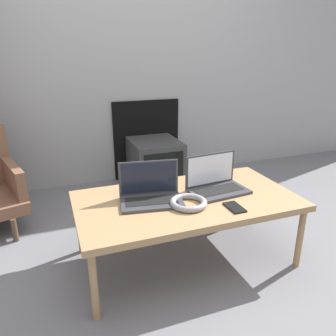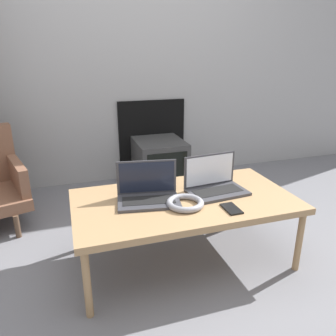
{
  "view_description": "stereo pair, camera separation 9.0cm",
  "coord_description": "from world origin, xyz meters",
  "views": [
    {
      "loc": [
        -0.68,
        -1.27,
        1.17
      ],
      "look_at": [
        0.0,
        0.55,
        0.47
      ],
      "focal_mm": 35.0,
      "sensor_mm": 36.0,
      "label": 1
    },
    {
      "loc": [
        -0.59,
        -1.3,
        1.17
      ],
      "look_at": [
        0.0,
        0.55,
        0.47
      ],
      "focal_mm": 35.0,
      "sensor_mm": 36.0,
      "label": 2
    }
  ],
  "objects": [
    {
      "name": "laptop_right",
      "position": [
        0.2,
        0.29,
        0.44
      ],
      "size": [
        0.35,
        0.23,
        0.21
      ],
      "rotation": [
        0.0,
        0.0,
        0.09
      ],
      "color": "#38383D",
      "rests_on": "table"
    },
    {
      "name": "phone",
      "position": [
        0.18,
        0.05,
        0.4
      ],
      "size": [
        0.07,
        0.13,
        0.01
      ],
      "color": "black",
      "rests_on": "table"
    },
    {
      "name": "wall_back",
      "position": [
        0.0,
        1.69,
        1.29
      ],
      "size": [
        7.0,
        0.08,
        2.6
      ],
      "color": "#999999",
      "rests_on": "ground_plane"
    },
    {
      "name": "headphones",
      "position": [
        -0.03,
        0.16,
        0.41
      ],
      "size": [
        0.2,
        0.2,
        0.03
      ],
      "color": "gray",
      "rests_on": "table"
    },
    {
      "name": "laptop_left",
      "position": [
        -0.2,
        0.29,
        0.44
      ],
      "size": [
        0.36,
        0.26,
        0.21
      ],
      "rotation": [
        0.0,
        0.0,
        -0.16
      ],
      "color": "#38383D",
      "rests_on": "table"
    },
    {
      "name": "ground_plane",
      "position": [
        0.0,
        0.0,
        0.0
      ],
      "size": [
        14.0,
        14.0,
        0.0
      ],
      "primitive_type": "plane",
      "color": "slate"
    },
    {
      "name": "tv",
      "position": [
        0.19,
        1.4,
        0.21
      ],
      "size": [
        0.42,
        0.49,
        0.42
      ],
      "color": "#383838",
      "rests_on": "ground_plane"
    },
    {
      "name": "table",
      "position": [
        0.0,
        0.25,
        0.37
      ],
      "size": [
        1.22,
        0.65,
        0.4
      ],
      "color": "#9E7A51",
      "rests_on": "ground_plane"
    }
  ]
}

